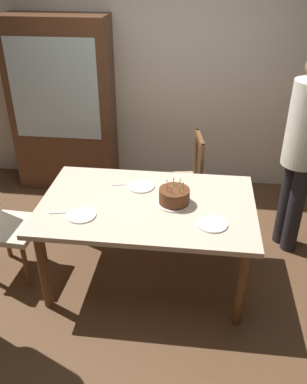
% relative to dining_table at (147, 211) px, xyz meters
% --- Properties ---
extents(ground, '(6.40, 6.40, 0.00)m').
position_rel_dining_table_xyz_m(ground, '(0.00, 0.00, -0.66)').
color(ground, brown).
extents(back_wall, '(6.40, 0.10, 2.60)m').
position_rel_dining_table_xyz_m(back_wall, '(0.00, 1.85, 0.64)').
color(back_wall, silver).
rests_on(back_wall, ground).
extents(dining_table, '(1.67, 1.06, 0.74)m').
position_rel_dining_table_xyz_m(dining_table, '(0.00, 0.00, 0.00)').
color(dining_table, beige).
rests_on(dining_table, ground).
extents(birthday_cake, '(0.28, 0.28, 0.19)m').
position_rel_dining_table_xyz_m(birthday_cake, '(0.21, 0.02, 0.14)').
color(birthday_cake, silver).
rests_on(birthday_cake, dining_table).
extents(plate_near_celebrant, '(0.22, 0.22, 0.01)m').
position_rel_dining_table_xyz_m(plate_near_celebrant, '(-0.46, -0.24, 0.09)').
color(plate_near_celebrant, white).
rests_on(plate_near_celebrant, dining_table).
extents(plate_far_side, '(0.22, 0.22, 0.01)m').
position_rel_dining_table_xyz_m(plate_far_side, '(-0.08, 0.24, 0.09)').
color(plate_far_side, white).
rests_on(plate_far_side, dining_table).
extents(plate_near_guest, '(0.22, 0.22, 0.01)m').
position_rel_dining_table_xyz_m(plate_near_guest, '(0.50, -0.24, 0.09)').
color(plate_near_guest, white).
rests_on(plate_near_guest, dining_table).
extents(fork_near_celebrant, '(0.18, 0.05, 0.01)m').
position_rel_dining_table_xyz_m(fork_near_celebrant, '(-0.62, -0.22, 0.08)').
color(fork_near_celebrant, silver).
rests_on(fork_near_celebrant, dining_table).
extents(fork_far_side, '(0.18, 0.05, 0.01)m').
position_rel_dining_table_xyz_m(fork_far_side, '(-0.24, 0.25, 0.08)').
color(fork_far_side, silver).
rests_on(fork_far_side, dining_table).
extents(chair_spindle_back, '(0.51, 0.51, 0.95)m').
position_rel_dining_table_xyz_m(chair_spindle_back, '(0.21, 0.86, -0.20)').
color(chair_spindle_back, tan).
rests_on(chair_spindle_back, ground).
extents(person_guest, '(0.32, 0.32, 1.77)m').
position_rel_dining_table_xyz_m(person_guest, '(1.24, 0.60, 0.35)').
color(person_guest, '#262328').
rests_on(person_guest, ground).
extents(china_cabinet, '(1.10, 0.45, 1.90)m').
position_rel_dining_table_xyz_m(china_cabinet, '(-1.15, 1.56, 0.29)').
color(china_cabinet, '#56331E').
rests_on(china_cabinet, ground).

